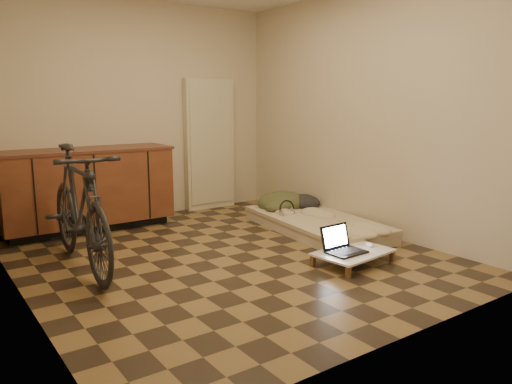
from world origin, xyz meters
TOP-DOWN VIEW (x-y plane):
  - room_shell at (0.00, 0.00)m, footprint 3.50×4.00m
  - cabinets at (-0.75, 1.70)m, footprint 1.84×0.62m
  - appliance_panel at (0.95, 1.94)m, footprint 0.70×0.10m
  - bicycle at (-1.20, 0.40)m, footprint 0.60×1.82m
  - futon at (1.30, 0.21)m, footprint 1.04×1.86m
  - clothing_pile at (1.41, 0.85)m, footprint 0.72×0.62m
  - headphones at (1.12, 0.50)m, footprint 0.24×0.22m
  - lap_desk at (0.80, -0.83)m, footprint 0.74×0.52m
  - laptop at (0.71, -0.78)m, footprint 0.34×0.30m
  - mouse at (1.03, -0.81)m, footprint 0.09×0.12m

SIDE VIEW (x-z plane):
  - futon at x=1.30m, z-range 0.00..0.15m
  - lap_desk at x=0.80m, z-range 0.04..0.16m
  - mouse at x=1.03m, z-range 0.11..0.15m
  - laptop at x=0.71m, z-range 0.05..0.28m
  - headphones at x=1.12m, z-range 0.15..0.30m
  - clothing_pile at x=1.41m, z-range 0.15..0.42m
  - cabinets at x=-0.75m, z-range 0.01..0.92m
  - bicycle at x=-1.20m, z-range 0.00..1.17m
  - appliance_panel at x=0.95m, z-range 0.00..1.70m
  - room_shell at x=0.00m, z-range 0.00..2.60m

